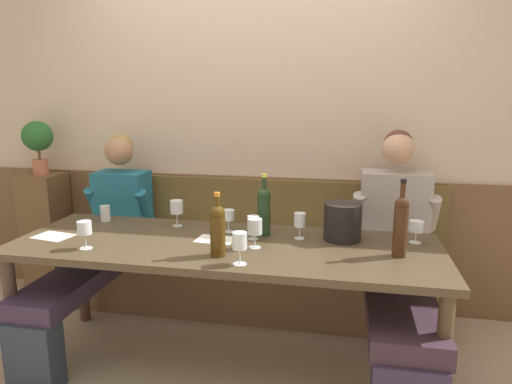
{
  "coord_description": "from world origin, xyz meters",
  "views": [
    {
      "loc": [
        0.64,
        -2.18,
        1.55
      ],
      "look_at": [
        0.12,
        0.45,
        0.97
      ],
      "focal_mm": 32.31,
      "sensor_mm": 36.0,
      "label": 1
    }
  ],
  "objects_px": {
    "person_center_right_seat": "(397,252)",
    "wine_glass_left_end": "(85,229)",
    "person_center_left_seat": "(101,235)",
    "potted_plant": "(38,140)",
    "wine_bottle_amber_mid": "(218,229)",
    "water_tumbler_right": "(105,213)",
    "dining_table": "(224,256)",
    "wine_glass_right_end": "(240,243)",
    "wine_bottle_green_tall": "(401,224)",
    "ice_bucket": "(343,222)",
    "wine_glass_mid_left": "(253,224)",
    "wine_glass_by_bottle": "(255,227)",
    "wine_glass_mid_right": "(229,216)",
    "wine_bottle_clear_water": "(264,209)",
    "wall_bench": "(250,275)",
    "wine_glass_center_front": "(177,208)",
    "wine_glass_center_rear": "(416,227)",
    "wine_glass_near_bucket": "(300,221)"
  },
  "relations": [
    {
      "from": "wine_bottle_amber_mid",
      "to": "wine_glass_center_front",
      "type": "relative_size",
      "value": 2.03
    },
    {
      "from": "wine_bottle_amber_mid",
      "to": "wall_bench",
      "type": "bearing_deg",
      "value": 91.46
    },
    {
      "from": "dining_table",
      "to": "ice_bucket",
      "type": "relative_size",
      "value": 11.17
    },
    {
      "from": "wine_glass_mid_left",
      "to": "person_center_left_seat",
      "type": "bearing_deg",
      "value": 167.58
    },
    {
      "from": "wine_bottle_amber_mid",
      "to": "water_tumbler_right",
      "type": "height_order",
      "value": "wine_bottle_amber_mid"
    },
    {
      "from": "dining_table",
      "to": "person_center_left_seat",
      "type": "height_order",
      "value": "person_center_left_seat"
    },
    {
      "from": "wall_bench",
      "to": "wine_bottle_amber_mid",
      "type": "bearing_deg",
      "value": -88.54
    },
    {
      "from": "person_center_right_seat",
      "to": "water_tumbler_right",
      "type": "xyz_separation_m",
      "value": [
        -1.82,
        -0.06,
        0.15
      ]
    },
    {
      "from": "person_center_right_seat",
      "to": "wine_glass_left_end",
      "type": "xyz_separation_m",
      "value": [
        -1.64,
        -0.58,
        0.21
      ]
    },
    {
      "from": "wine_glass_mid_right",
      "to": "wine_glass_near_bucket",
      "type": "relative_size",
      "value": 0.9
    },
    {
      "from": "potted_plant",
      "to": "wine_glass_right_end",
      "type": "bearing_deg",
      "value": -29.66
    },
    {
      "from": "wine_glass_right_end",
      "to": "wine_glass_center_rear",
      "type": "relative_size",
      "value": 1.29
    },
    {
      "from": "person_center_left_seat",
      "to": "wine_glass_center_front",
      "type": "height_order",
      "value": "person_center_left_seat"
    },
    {
      "from": "wine_glass_right_end",
      "to": "potted_plant",
      "type": "distance_m",
      "value": 2.08
    },
    {
      "from": "wine_glass_mid_left",
      "to": "wine_bottle_clear_water",
      "type": "bearing_deg",
      "value": 64.92
    },
    {
      "from": "wine_bottle_amber_mid",
      "to": "potted_plant",
      "type": "height_order",
      "value": "potted_plant"
    },
    {
      "from": "wine_bottle_amber_mid",
      "to": "wine_glass_mid_left",
      "type": "relative_size",
      "value": 2.43
    },
    {
      "from": "wine_glass_mid_left",
      "to": "wine_glass_by_bottle",
      "type": "distance_m",
      "value": 0.15
    },
    {
      "from": "wine_glass_mid_right",
      "to": "wine_bottle_amber_mid",
      "type": "bearing_deg",
      "value": -83.05
    },
    {
      "from": "wine_bottle_amber_mid",
      "to": "person_center_left_seat",
      "type": "bearing_deg",
      "value": 150.8
    },
    {
      "from": "wine_glass_right_end",
      "to": "person_center_right_seat",
      "type": "bearing_deg",
      "value": 38.81
    },
    {
      "from": "potted_plant",
      "to": "wine_bottle_clear_water",
      "type": "bearing_deg",
      "value": -16.15
    },
    {
      "from": "wine_glass_right_end",
      "to": "wine_bottle_green_tall",
      "type": "bearing_deg",
      "value": 19.61
    },
    {
      "from": "wine_bottle_amber_mid",
      "to": "potted_plant",
      "type": "xyz_separation_m",
      "value": [
        -1.64,
        0.92,
        0.32
      ]
    },
    {
      "from": "person_center_left_seat",
      "to": "wine_bottle_amber_mid",
      "type": "distance_m",
      "value": 1.13
    },
    {
      "from": "wine_glass_left_end",
      "to": "wine_glass_right_end",
      "type": "xyz_separation_m",
      "value": [
        0.85,
        -0.06,
        0.0
      ]
    },
    {
      "from": "wine_bottle_clear_water",
      "to": "wine_glass_center_front",
      "type": "bearing_deg",
      "value": 172.94
    },
    {
      "from": "water_tumbler_right",
      "to": "wine_glass_mid_left",
      "type": "bearing_deg",
      "value": -10.25
    },
    {
      "from": "wine_bottle_green_tall",
      "to": "wine_glass_near_bucket",
      "type": "xyz_separation_m",
      "value": [
        -0.52,
        0.18,
        -0.07
      ]
    },
    {
      "from": "wine_glass_right_end",
      "to": "potted_plant",
      "type": "relative_size",
      "value": 0.4
    },
    {
      "from": "wine_bottle_amber_mid",
      "to": "dining_table",
      "type": "bearing_deg",
      "value": 96.35
    },
    {
      "from": "dining_table",
      "to": "potted_plant",
      "type": "distance_m",
      "value": 1.85
    },
    {
      "from": "wine_bottle_green_tall",
      "to": "wine_bottle_clear_water",
      "type": "distance_m",
      "value": 0.76
    },
    {
      "from": "wine_bottle_amber_mid",
      "to": "wine_bottle_clear_water",
      "type": "height_order",
      "value": "wine_bottle_clear_water"
    },
    {
      "from": "wall_bench",
      "to": "wine_glass_center_rear",
      "type": "bearing_deg",
      "value": -24.64
    },
    {
      "from": "water_tumbler_right",
      "to": "dining_table",
      "type": "bearing_deg",
      "value": -17.93
    },
    {
      "from": "wine_bottle_green_tall",
      "to": "wine_glass_right_end",
      "type": "distance_m",
      "value": 0.81
    },
    {
      "from": "wine_glass_by_bottle",
      "to": "water_tumbler_right",
      "type": "xyz_separation_m",
      "value": [
        -1.04,
        0.33,
        -0.06
      ]
    },
    {
      "from": "person_center_right_seat",
      "to": "wine_glass_center_front",
      "type": "height_order",
      "value": "person_center_right_seat"
    },
    {
      "from": "wine_glass_left_end",
      "to": "wall_bench",
      "type": "bearing_deg",
      "value": 52.93
    },
    {
      "from": "wine_glass_center_front",
      "to": "wine_bottle_green_tall",
      "type": "bearing_deg",
      "value": -12.63
    },
    {
      "from": "wall_bench",
      "to": "ice_bucket",
      "type": "bearing_deg",
      "value": -37.94
    },
    {
      "from": "ice_bucket",
      "to": "potted_plant",
      "type": "bearing_deg",
      "value": 166.82
    },
    {
      "from": "person_center_right_seat",
      "to": "wine_bottle_amber_mid",
      "type": "xyz_separation_m",
      "value": [
        -0.93,
        -0.54,
        0.25
      ]
    },
    {
      "from": "water_tumbler_right",
      "to": "wine_glass_mid_right",
      "type": "bearing_deg",
      "value": -5.44
    },
    {
      "from": "wine_glass_center_front",
      "to": "wine_glass_mid_left",
      "type": "height_order",
      "value": "wine_glass_center_front"
    },
    {
      "from": "wine_glass_right_end",
      "to": "wine_glass_mid_left",
      "type": "bearing_deg",
      "value": 92.26
    },
    {
      "from": "person_center_left_seat",
      "to": "potted_plant",
      "type": "height_order",
      "value": "potted_plant"
    },
    {
      "from": "wine_glass_center_rear",
      "to": "wine_glass_mid_right",
      "type": "bearing_deg",
      "value": -179.55
    },
    {
      "from": "person_center_right_seat",
      "to": "wine_glass_right_end",
      "type": "distance_m",
      "value": 1.04
    }
  ]
}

